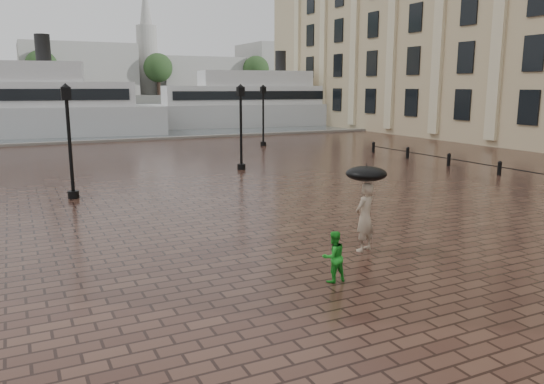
{
  "coord_description": "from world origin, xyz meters",
  "views": [
    {
      "loc": [
        -7.98,
        -12.25,
        4.43
      ],
      "look_at": [
        -1.34,
        1.34,
        1.4
      ],
      "focal_mm": 35.0,
      "sensor_mm": 36.0,
      "label": 1
    }
  ],
  "objects_px": {
    "adult_pedestrian": "(365,217)",
    "ferry_far": "(255,103)",
    "street_lamps": "(142,125)",
    "ferry_near": "(8,106)",
    "child_pedestrian": "(334,257)"
  },
  "relations": [
    {
      "from": "adult_pedestrian",
      "to": "ferry_far",
      "type": "height_order",
      "value": "ferry_far"
    },
    {
      "from": "street_lamps",
      "to": "adult_pedestrian",
      "type": "height_order",
      "value": "street_lamps"
    },
    {
      "from": "adult_pedestrian",
      "to": "street_lamps",
      "type": "bearing_deg",
      "value": -104.79
    },
    {
      "from": "street_lamps",
      "to": "ferry_near",
      "type": "xyz_separation_m",
      "value": [
        -6.67,
        23.42,
        0.37
      ]
    },
    {
      "from": "street_lamps",
      "to": "ferry_far",
      "type": "distance_m",
      "value": 31.61
    },
    {
      "from": "adult_pedestrian",
      "to": "child_pedestrian",
      "type": "height_order",
      "value": "adult_pedestrian"
    },
    {
      "from": "ferry_far",
      "to": "street_lamps",
      "type": "bearing_deg",
      "value": -118.54
    },
    {
      "from": "street_lamps",
      "to": "child_pedestrian",
      "type": "height_order",
      "value": "street_lamps"
    },
    {
      "from": "adult_pedestrian",
      "to": "ferry_near",
      "type": "xyz_separation_m",
      "value": [
        -8.58,
        41.76,
        1.75
      ]
    },
    {
      "from": "street_lamps",
      "to": "adult_pedestrian",
      "type": "relative_size",
      "value": 11.33
    },
    {
      "from": "adult_pedestrian",
      "to": "ferry_far",
      "type": "relative_size",
      "value": 0.07
    },
    {
      "from": "ferry_far",
      "to": "ferry_near",
      "type": "bearing_deg",
      "value": -167.72
    },
    {
      "from": "ferry_near",
      "to": "child_pedestrian",
      "type": "bearing_deg",
      "value": -73.22
    },
    {
      "from": "ferry_near",
      "to": "ferry_far",
      "type": "relative_size",
      "value": 1.08
    },
    {
      "from": "street_lamps",
      "to": "ferry_near",
      "type": "height_order",
      "value": "ferry_near"
    }
  ]
}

